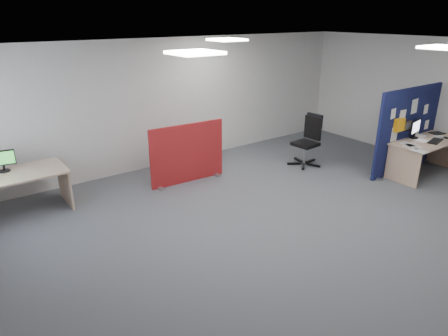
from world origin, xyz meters
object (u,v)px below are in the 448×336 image
main_desk (424,148)px  second_desk (9,184)px  red_divider (188,154)px  monitor_main (415,128)px  navy_divider (408,130)px  office_chair (309,137)px  monitor_second (2,160)px

main_desk → second_desk: (-7.26, 3.00, 0.00)m
red_divider → second_desk: bearing=174.1°
red_divider → second_desk: size_ratio=0.91×
main_desk → monitor_main: bearing=107.6°
navy_divider → monitor_main: 0.15m
monitor_main → office_chair: bearing=121.9°
red_divider → second_desk: (-3.09, 0.49, -0.02)m
monitor_main → monitor_second: (-7.20, 2.92, -0.01)m
navy_divider → monitor_main: (0.04, -0.13, 0.06)m
main_desk → office_chair: (-1.50, 1.80, 0.07)m
office_chair → main_desk: bearing=-54.7°
navy_divider → second_desk: navy_divider is taller
monitor_main → monitor_second: bearing=147.7°
monitor_second → main_desk: bearing=-12.6°
monitor_second → office_chair: office_chair is taller
navy_divider → monitor_main: size_ratio=4.98×
second_desk → monitor_second: size_ratio=4.42×
monitor_main → navy_divider: bearing=97.9°
red_divider → monitor_second: bearing=171.5°
navy_divider → red_divider: navy_divider is taller
monitor_main → red_divider: (-4.10, 2.28, -0.36)m
red_divider → office_chair: red_divider is taller
monitor_second → second_desk: bearing=-74.1°
navy_divider → office_chair: size_ratio=1.96×
second_desk → office_chair: office_chair is taller
main_desk → red_divider: (-4.17, 2.51, 0.02)m
main_desk → red_divider: size_ratio=1.08×
second_desk → office_chair: size_ratio=1.58×
main_desk → second_desk: 7.86m
monitor_main → office_chair: 2.15m
monitor_main → second_desk: size_ratio=0.25×
main_desk → monitor_second: bearing=156.6°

